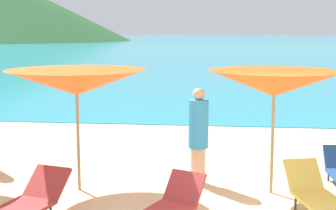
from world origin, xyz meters
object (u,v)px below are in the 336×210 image
Objects in this scene: umbrella_2 at (77,83)px; umbrella_3 at (274,84)px; lounge_chair_2 at (166,209)px; lounge_chair_6 at (27,202)px; beachgoer_0 at (198,134)px; lounge_chair_3 at (318,195)px.

umbrella_2 reaches higher than umbrella_3.
lounge_chair_2 is at bearing -132.94° from umbrella_3.
beachgoer_0 reaches higher than lounge_chair_6.
umbrella_3 is 1.32× the size of beachgoer_0.
lounge_chair_6 is at bearing 5.00° from beachgoer_0.
umbrella_2 is at bearing -20.99° from beachgoer_0.
umbrella_2 is at bearing 93.07° from lounge_chair_6.
umbrella_3 is at bearing 40.24° from lounge_chair_6.
lounge_chair_2 is 1.00× the size of lounge_chair_3.
lounge_chair_3 is 1.02× the size of lounge_chair_6.
umbrella_3 reaches higher than lounge_chair_2.
umbrella_2 reaches higher than lounge_chair_3.
lounge_chair_3 reaches higher than lounge_chair_2.
beachgoer_0 is (2.27, 2.06, 0.58)m from lounge_chair_6.
lounge_chair_2 is 1.94m from lounge_chair_6.
lounge_chair_6 reaches higher than lounge_chair_2.
umbrella_3 is 1.89m from lounge_chair_3.
lounge_chair_3 is 0.96× the size of beachgoer_0.
umbrella_2 is 4.14m from lounge_chair_3.
umbrella_3 is 4.18m from lounge_chair_6.
lounge_chair_3 is (3.78, -0.78, -1.51)m from umbrella_2.
beachgoer_0 is at bearing 16.22° from umbrella_2.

